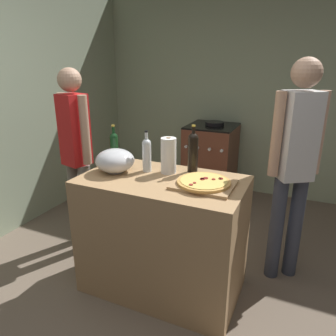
% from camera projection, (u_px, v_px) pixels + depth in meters
% --- Properties ---
extents(ground_plane, '(4.46, 3.56, 0.02)m').
position_uv_depth(ground_plane, '(206.00, 242.00, 3.17)').
color(ground_plane, '#6B5B4C').
extents(kitchen_wall_rear, '(4.46, 0.10, 2.60)m').
position_uv_depth(kitchen_wall_rear, '(247.00, 93.00, 4.06)').
color(kitchen_wall_rear, '#99A889').
rests_on(kitchen_wall_rear, ground_plane).
extents(kitchen_wall_left, '(0.10, 3.56, 2.60)m').
position_uv_depth(kitchen_wall_left, '(39.00, 99.00, 3.51)').
color(kitchen_wall_left, '#99A889').
rests_on(kitchen_wall_left, ground_plane).
extents(counter, '(1.17, 0.67, 0.91)m').
position_uv_depth(counter, '(163.00, 235.00, 2.41)').
color(counter, tan).
rests_on(counter, ground_plane).
extents(cutting_board, '(0.40, 0.32, 0.02)m').
position_uv_depth(cutting_board, '(204.00, 185.00, 2.13)').
color(cutting_board, tan).
rests_on(cutting_board, counter).
extents(pizza, '(0.36, 0.36, 0.03)m').
position_uv_depth(pizza, '(204.00, 182.00, 2.12)').
color(pizza, tan).
rests_on(pizza, cutting_board).
extents(mixing_bowl, '(0.29, 0.29, 0.18)m').
position_uv_depth(mixing_bowl, '(115.00, 161.00, 2.37)').
color(mixing_bowl, '#B2B2B7').
rests_on(mixing_bowl, counter).
extents(paper_towel_roll, '(0.11, 0.11, 0.27)m').
position_uv_depth(paper_towel_roll, '(169.00, 156.00, 2.34)').
color(paper_towel_roll, white).
rests_on(paper_towel_roll, counter).
extents(wine_bottle_dark, '(0.07, 0.07, 0.31)m').
position_uv_depth(wine_bottle_dark, '(147.00, 154.00, 2.37)').
color(wine_bottle_dark, silver).
rests_on(wine_bottle_dark, counter).
extents(wine_bottle_clear, '(0.07, 0.07, 0.31)m').
position_uv_depth(wine_bottle_clear, '(114.00, 146.00, 2.58)').
color(wine_bottle_clear, '#143819').
rests_on(wine_bottle_clear, counter).
extents(wine_bottle_amber, '(0.08, 0.08, 0.36)m').
position_uv_depth(wine_bottle_amber, '(193.00, 151.00, 2.34)').
color(wine_bottle_amber, black).
rests_on(wine_bottle_amber, counter).
extents(stove, '(0.59, 0.64, 0.98)m').
position_uv_depth(stove, '(211.00, 161.00, 4.11)').
color(stove, brown).
rests_on(stove, ground_plane).
extents(person_in_stripes, '(0.36, 0.24, 1.66)m').
position_uv_depth(person_in_stripes, '(76.00, 150.00, 2.83)').
color(person_in_stripes, slate).
rests_on(person_in_stripes, ground_plane).
extents(person_in_red, '(0.35, 0.30, 1.74)m').
position_uv_depth(person_in_red, '(295.00, 159.00, 2.37)').
color(person_in_red, '#383D4C').
rests_on(person_in_red, ground_plane).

